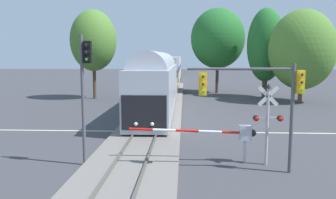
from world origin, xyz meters
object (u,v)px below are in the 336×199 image
object	(u,v)px
traffic_signal_near_right	(261,91)
elm_centre_background	(218,38)
traffic_signal_median	(85,79)
oak_behind_train	(93,41)
oak_far_right	(266,45)
crossing_gate_near	(230,134)
commuter_train	(168,72)
crossing_signal_mast	(268,116)
maple_right_background	(302,50)

from	to	relation	value
traffic_signal_near_right	elm_centre_background	world-z (taller)	elm_centre_background
traffic_signal_median	oak_behind_train	world-z (taller)	oak_behind_train
traffic_signal_near_right	oak_far_right	xyz separation A→B (m)	(6.63, 28.29, 2.78)
traffic_signal_median	crossing_gate_near	bearing A→B (deg)	6.70
commuter_train	oak_behind_train	size ratio (longest dim) A/B	6.03
crossing_gate_near	commuter_train	bearing A→B (deg)	97.86
oak_behind_train	crossing_signal_mast	bearing A→B (deg)	-59.36
commuter_train	crossing_signal_mast	distance (m)	34.63
commuter_train	elm_centre_background	distance (m)	8.65
oak_far_right	oak_behind_train	distance (m)	20.85
traffic_signal_median	traffic_signal_near_right	bearing A→B (deg)	-4.77
crossing_gate_near	crossing_signal_mast	bearing A→B (deg)	-11.94
elm_centre_background	commuter_train	bearing A→B (deg)	162.93
crossing_gate_near	traffic_signal_near_right	size ratio (longest dim) A/B	1.23
commuter_train	elm_centre_background	bearing A→B (deg)	-17.07
crossing_gate_near	elm_centre_background	size ratio (longest dim) A/B	0.53
commuter_train	traffic_signal_near_right	size ratio (longest dim) A/B	12.69
oak_far_right	elm_centre_background	xyz separation A→B (m)	(-5.43, 4.73, 1.05)
crossing_signal_mast	maple_right_background	world-z (taller)	maple_right_background
crossing_signal_mast	oak_behind_train	size ratio (longest dim) A/B	0.37
crossing_signal_mast	oak_behind_train	xyz separation A→B (m)	(-14.67, 24.77, 4.54)
traffic_signal_median	oak_behind_train	distance (m)	26.12
commuter_train	crossing_signal_mast	bearing A→B (deg)	-79.48
commuter_train	elm_centre_background	xyz separation A→B (m)	(6.93, -2.13, 4.72)
crossing_signal_mast	oak_far_right	bearing A→B (deg)	77.49
traffic_signal_near_right	elm_centre_background	xyz separation A→B (m)	(1.20, 33.01, 3.83)
crossing_signal_mast	traffic_signal_near_right	world-z (taller)	traffic_signal_near_right
commuter_train	elm_centre_background	size ratio (longest dim) A/B	5.49
crossing_gate_near	oak_far_right	xyz separation A→B (m)	(7.71, 26.84, 5.00)
crossing_signal_mast	oak_far_right	world-z (taller)	oak_far_right
commuter_train	oak_far_right	size ratio (longest dim) A/B	5.80
traffic_signal_median	elm_centre_background	world-z (taller)	elm_centre_background
maple_right_background	oak_behind_train	distance (m)	23.73
crossing_gate_near	crossing_signal_mast	size ratio (longest dim) A/B	1.60
commuter_train	oak_behind_train	world-z (taller)	oak_behind_train
crossing_gate_near	elm_centre_background	distance (m)	32.22
maple_right_background	elm_centre_background	xyz separation A→B (m)	(-8.34, 9.21, 1.68)
commuter_train	oak_behind_train	bearing A→B (deg)	-131.99
crossing_signal_mast	traffic_signal_median	bearing A→B (deg)	-177.01
oak_far_right	traffic_signal_near_right	bearing A→B (deg)	-103.19
commuter_train	crossing_gate_near	bearing A→B (deg)	-82.14
elm_centre_background	maple_right_background	bearing A→B (deg)	-47.86
maple_right_background	commuter_train	bearing A→B (deg)	143.39
crossing_gate_near	oak_behind_train	bearing A→B (deg)	118.03
commuter_train	crossing_gate_near	size ratio (longest dim) A/B	10.27
crossing_gate_near	traffic_signal_near_right	world-z (taller)	traffic_signal_near_right
commuter_train	traffic_signal_median	size ratio (longest dim) A/B	10.40
crossing_gate_near	elm_centre_background	world-z (taller)	elm_centre_background
traffic_signal_median	commuter_train	bearing A→B (deg)	86.49
traffic_signal_median	elm_centre_background	distance (m)	33.77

